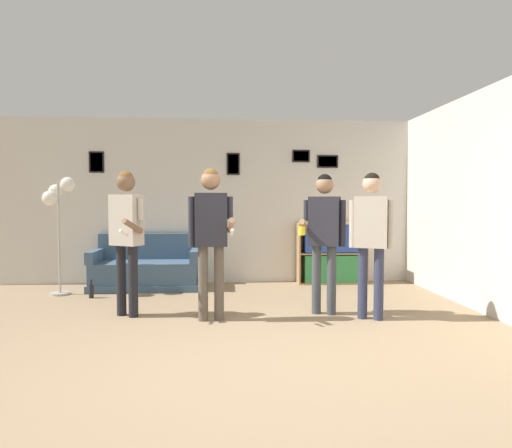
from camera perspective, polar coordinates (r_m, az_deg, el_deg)
The scene contains 12 objects.
ground_plane at distance 3.90m, azimuth -1.36°, elevation -17.34°, with size 20.00×20.00×0.00m, color #937A5B.
wall_back at distance 7.58m, azimuth -2.68°, elevation 2.88°, with size 8.23×0.08×2.70m.
wall_right at distance 6.41m, azimuth 25.15°, elevation 2.60°, with size 0.06×6.29×2.70m.
couch at distance 7.34m, azimuth -13.55°, elevation -5.59°, with size 1.64×0.80×0.83m.
bookshelf at distance 7.61m, azimuth 9.47°, elevation -3.63°, with size 1.13×0.30×1.00m.
floor_lamp at distance 7.12m, azimuth -23.49°, elevation 2.71°, with size 0.43×0.46×1.70m.
person_player_foreground_left at distance 5.51m, azimuth -15.91°, elevation -0.38°, with size 0.44×0.59×1.70m.
person_player_foreground_center at distance 5.14m, azimuth -5.68°, elevation -0.37°, with size 0.51×0.45×1.72m.
person_watcher_holding_cup at distance 5.46m, azimuth 8.52°, elevation -0.55°, with size 0.57×0.37×1.67m.
person_spectator_near_bookshelf at distance 5.33m, azimuth 14.21°, elevation -0.70°, with size 0.46×0.34×1.67m.
bottle_on_floor at distance 6.82m, azimuth -19.90°, elevation -7.86°, with size 0.07×0.07×0.26m.
drinking_cup at distance 7.58m, azimuth 9.97°, elevation 0.59°, with size 0.08×0.08×0.12m.
Camera 1 is at (-0.16, -3.66, 1.34)m, focal length 32.00 mm.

